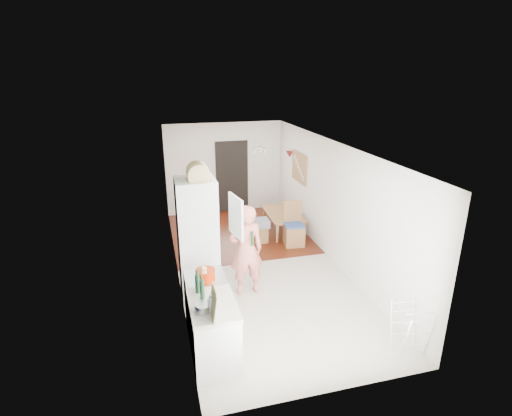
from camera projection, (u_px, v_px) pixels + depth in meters
name	position (u px, v px, depth m)	size (l,w,h in m)	color
room_shell	(258.00, 209.00, 7.79)	(3.20, 7.00, 2.50)	white
floor	(257.00, 266.00, 8.20)	(3.20, 7.00, 0.01)	beige
wood_floor_overlay	(238.00, 232.00, 9.89)	(3.20, 3.30, 0.01)	#5F2A13
sage_wall_panel	(182.00, 225.00, 5.38)	(0.02, 3.00, 1.30)	slate
tile_splashback	(190.00, 291.00, 5.11)	(0.02, 1.90, 0.50)	black
doorway_recess	(232.00, 177.00, 11.10)	(0.90, 0.04, 2.00)	black
base_cabinet	(214.00, 334.00, 5.42)	(0.60, 0.90, 0.86)	white
worktop	(213.00, 305.00, 5.27)	(0.62, 0.92, 0.06)	beige
range_cooker	(206.00, 304.00, 6.10)	(0.60, 0.60, 0.88)	white
cooker_top	(205.00, 277.00, 5.95)	(0.60, 0.60, 0.04)	#B1B1B4
fridge_housing	(198.00, 240.00, 6.83)	(0.66, 0.66, 2.15)	white
fridge_door	(236.00, 216.00, 6.55)	(0.56, 0.04, 0.70)	white
fridge_interior	(215.00, 212.00, 6.75)	(0.02, 0.52, 0.66)	white
pinboard	(299.00, 167.00, 9.81)	(0.03, 0.90, 0.70)	#D6B962
pinboard_frame	(299.00, 167.00, 9.80)	(0.01, 0.94, 0.74)	#A16739
wall_sconce	(289.00, 154.00, 10.32)	(0.18, 0.18, 0.16)	maroon
person	(246.00, 242.00, 6.95)	(0.72, 0.47, 1.97)	#EA7E6D
dining_table	(284.00, 224.00, 9.89)	(1.21, 0.67, 0.43)	#A16739
dining_chair	(294.00, 224.00, 9.03)	(0.43, 0.43, 1.02)	#A16739
stool	(260.00, 234.00, 9.30)	(0.31, 0.31, 0.41)	#A16739
grey_drape	(260.00, 223.00, 9.16)	(0.38, 0.38, 0.17)	gray
drying_rack	(410.00, 330.00, 5.58)	(0.39, 0.36, 0.77)	white
bread_bin	(198.00, 174.00, 6.40)	(0.39, 0.36, 0.20)	#D9B878
red_casserole	(205.00, 275.00, 5.79)	(0.29, 0.29, 0.17)	red
steel_pan	(203.00, 308.00, 5.07)	(0.21, 0.21, 0.11)	#B1B1B4
held_bottle	(252.00, 239.00, 6.74)	(0.05, 0.05, 0.25)	#173B20
bottle_a	(197.00, 284.00, 5.47)	(0.06, 0.06, 0.28)	#173B20
bottle_b	(202.00, 289.00, 5.32)	(0.06, 0.06, 0.28)	#173B20
bottle_c	(211.00, 305.00, 5.03)	(0.08, 0.08, 0.20)	silver
pepper_mill_front	(203.00, 277.00, 5.69)	(0.06, 0.06, 0.22)	#D9B878
pepper_mill_back	(205.00, 277.00, 5.70)	(0.06, 0.06, 0.21)	#D9B878
chopping_boards	(214.00, 304.00, 4.88)	(0.04, 0.30, 0.41)	#D9B878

